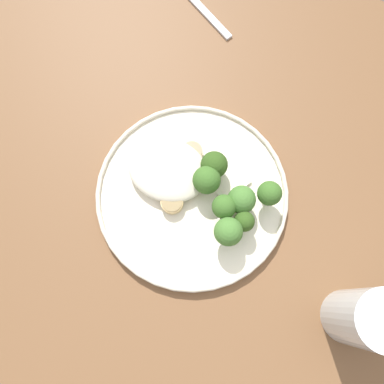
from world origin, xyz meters
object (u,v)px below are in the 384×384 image
(seared_scallop_half_hidden, at_px, (192,152))
(broccoli_floret_tall_stalk, at_px, (229,231))
(broccoli_floret_beside_noodles, at_px, (269,194))
(broccoli_floret_left_leaning, at_px, (244,222))
(seared_scallop_on_noodles, at_px, (172,202))
(seared_scallop_tilted_round, at_px, (183,168))
(water_glass, at_px, (362,318))
(broccoli_floret_front_edge, at_px, (207,180))
(broccoli_floret_rear_charred, at_px, (241,200))
(broccoli_floret_center_pile, at_px, (214,165))
(dinner_fork, at_px, (193,0))
(broccoli_floret_near_rim, at_px, (224,207))
(dinner_plate, at_px, (192,194))
(seared_scallop_center_golden, at_px, (197,170))

(seared_scallop_half_hidden, xyz_separation_m, broccoli_floret_tall_stalk, (-0.09, 0.10, 0.03))
(seared_scallop_half_hidden, distance_m, broccoli_floret_beside_noodles, 0.13)
(seared_scallop_half_hidden, distance_m, broccoli_floret_left_leaning, 0.14)
(seared_scallop_half_hidden, bearing_deg, broccoli_floret_tall_stalk, 133.42)
(seared_scallop_on_noodles, xyz_separation_m, seared_scallop_tilted_round, (0.01, -0.05, -0.00))
(seared_scallop_half_hidden, xyz_separation_m, water_glass, (-0.29, 0.14, 0.03))
(seared_scallop_on_noodles, relative_size, broccoli_floret_front_edge, 0.61)
(broccoli_floret_rear_charred, bearing_deg, broccoli_floret_center_pile, -32.99)
(broccoli_floret_front_edge, xyz_separation_m, broccoli_floret_left_leaning, (-0.07, 0.04, -0.00))
(broccoli_floret_center_pile, height_order, dinner_fork, broccoli_floret_center_pile)
(broccoli_floret_near_rim, xyz_separation_m, broccoli_floret_front_edge, (0.04, -0.03, -0.00))
(broccoli_floret_tall_stalk, relative_size, broccoli_floret_front_edge, 1.10)
(water_glass, bearing_deg, broccoli_floret_front_edge, -21.80)
(broccoli_floret_beside_noodles, height_order, water_glass, water_glass)
(seared_scallop_on_noodles, bearing_deg, water_glass, 168.80)
(seared_scallop_tilted_round, distance_m, broccoli_floret_tall_stalk, 0.12)
(seared_scallop_on_noodles, relative_size, broccoli_floret_beside_noodles, 0.58)
(dinner_plate, distance_m, broccoli_floret_near_rim, 0.07)
(dinner_plate, xyz_separation_m, broccoli_floret_tall_stalk, (-0.07, 0.04, 0.04))
(water_glass, bearing_deg, seared_scallop_on_noodles, -11.20)
(seared_scallop_center_golden, distance_m, broccoli_floret_rear_charred, 0.08)
(seared_scallop_on_noodles, bearing_deg, broccoli_floret_tall_stalk, 171.23)
(seared_scallop_center_golden, distance_m, seared_scallop_on_noodles, 0.06)
(seared_scallop_on_noodles, distance_m, seared_scallop_half_hidden, 0.08)
(broccoli_floret_center_pile, distance_m, broccoli_floret_front_edge, 0.03)
(broccoli_floret_rear_charred, bearing_deg, seared_scallop_half_hidden, -27.53)
(seared_scallop_tilted_round, distance_m, broccoli_floret_center_pile, 0.05)
(dinner_plate, height_order, seared_scallop_center_golden, seared_scallop_center_golden)
(dinner_plate, distance_m, broccoli_floret_rear_charred, 0.08)
(seared_scallop_center_golden, bearing_deg, broccoli_floret_near_rim, 142.32)
(seared_scallop_on_noodles, height_order, broccoli_floret_beside_noodles, broccoli_floret_beside_noodles)
(seared_scallop_center_golden, relative_size, water_glass, 0.24)
(seared_scallop_center_golden, bearing_deg, broccoli_floret_beside_noodles, 178.19)
(seared_scallop_center_golden, height_order, seared_scallop_half_hidden, seared_scallop_center_golden)
(seared_scallop_on_noodles, xyz_separation_m, water_glass, (-0.29, 0.06, 0.03))
(broccoli_floret_center_pile, xyz_separation_m, dinner_fork, (0.15, -0.29, -0.04))
(seared_scallop_tilted_round, relative_size, broccoli_floret_center_pile, 0.57)
(dinner_plate, xyz_separation_m, dinner_fork, (0.13, -0.33, -0.01))
(seared_scallop_on_noodles, bearing_deg, broccoli_floret_beside_noodles, -155.83)
(seared_scallop_half_hidden, distance_m, broccoli_floret_near_rim, 0.11)
(dinner_fork, bearing_deg, seared_scallop_center_golden, 112.68)
(broccoli_floret_front_edge, bearing_deg, broccoli_floret_beside_noodles, -171.76)
(dinner_plate, bearing_deg, broccoli_floret_near_rim, 168.60)
(seared_scallop_center_golden, xyz_separation_m, seared_scallop_half_hidden, (0.02, -0.02, -0.00))
(seared_scallop_half_hidden, bearing_deg, water_glass, 154.02)
(seared_scallop_center_golden, relative_size, broccoli_floret_left_leaning, 0.60)
(broccoli_floret_near_rim, relative_size, broccoli_floret_left_leaning, 1.15)
(broccoli_floret_front_edge, height_order, water_glass, water_glass)
(broccoli_floret_tall_stalk, xyz_separation_m, water_glass, (-0.20, 0.04, 0.00))
(seared_scallop_on_noodles, height_order, broccoli_floret_near_rim, broccoli_floret_near_rim)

